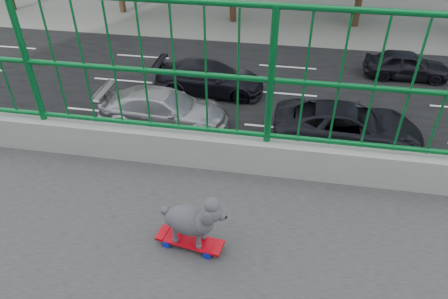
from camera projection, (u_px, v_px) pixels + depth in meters
road at (281, 128)px, 16.94m from camera, size 18.00×90.00×0.02m
railing at (244, 290)px, 2.34m from camera, size 3.00×24.00×1.42m
skateboard at (190, 241)px, 2.85m from camera, size 0.21×0.49×0.06m
poodle at (192, 219)px, 2.71m from camera, size 0.24×0.47×0.39m
car_1 at (13, 145)px, 14.83m from camera, size 1.42×4.09×1.35m
car_2 at (347, 126)px, 15.66m from camera, size 2.57×5.58×1.55m
car_3 at (209, 78)px, 19.07m from camera, size 2.06×5.06×1.47m
car_4 at (406, 65)px, 20.36m from camera, size 1.62×4.03×1.37m
car_7 at (164, 109)px, 16.67m from camera, size 2.15×5.30×1.54m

